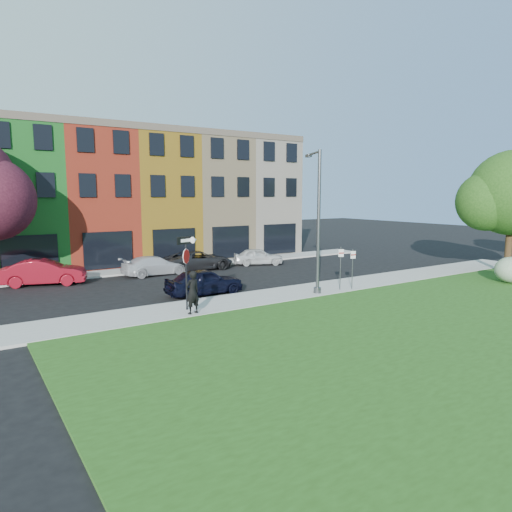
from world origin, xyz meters
TOP-DOWN VIEW (x-y plane):
  - ground at (0.00, 0.00)m, footprint 120.00×120.00m
  - sidewalk_near at (2.00, 3.00)m, footprint 40.00×3.00m
  - sidewalk_far at (-3.00, 15.00)m, footprint 40.00×2.40m
  - rowhouse_block at (-2.50, 21.18)m, footprint 30.00×10.12m
  - stop_sign at (-5.18, 2.67)m, footprint 1.01×0.38m
  - man at (-5.27, 1.90)m, footprint 0.91×0.78m
  - sedan_near at (-2.84, 5.55)m, footprint 1.82×4.29m
  - parked_car_red at (-9.64, 13.19)m, footprint 4.39×5.66m
  - parked_car_silver at (-2.87, 12.83)m, footprint 2.31×4.66m
  - parked_car_dark at (0.58, 13.19)m, footprint 2.88×5.24m
  - parked_car_white at (5.45, 12.76)m, footprint 4.29×4.90m
  - street_lamp at (2.32, 2.34)m, footprint 1.28×2.42m
  - parking_sign_a at (3.86, 2.09)m, footprint 0.31×0.13m
  - parking_sign_b at (4.58, 1.89)m, footprint 0.32×0.11m
  - shrub at (13.92, -2.02)m, footprint 1.85×1.85m

SIDE VIEW (x-z plane):
  - ground at x=0.00m, z-range 0.00..0.00m
  - sidewalk_near at x=2.00m, z-range 0.00..0.12m
  - sidewalk_far at x=-3.00m, z-range 0.00..0.12m
  - parked_car_white at x=5.45m, z-range 0.00..1.29m
  - parked_car_silver at x=-2.87m, z-range 0.00..1.29m
  - parked_car_dark at x=0.58m, z-range 0.00..1.38m
  - sedan_near at x=-2.84m, z-range 0.00..1.45m
  - parked_car_red at x=-9.64m, z-range 0.00..1.55m
  - shrub at x=13.92m, z-range 0.10..1.67m
  - man at x=-5.27m, z-range 0.12..2.06m
  - parking_sign_b at x=4.58m, z-range 0.39..2.64m
  - parking_sign_a at x=3.86m, z-range 0.40..2.80m
  - stop_sign at x=-5.18m, z-range 0.82..4.21m
  - street_lamp at x=2.32m, z-range 0.15..7.74m
  - rowhouse_block at x=-2.50m, z-range -0.01..9.99m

